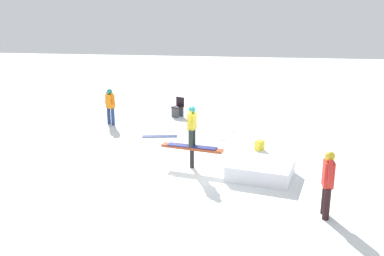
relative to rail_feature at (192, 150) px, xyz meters
name	(u,v)px	position (x,y,z in m)	size (l,w,h in m)	color
ground_plane	(192,167)	(0.00, 0.00, -0.57)	(60.00, 60.00, 0.00)	white
rail_feature	(192,150)	(0.00, 0.00, 0.00)	(1.98, 0.70, 0.68)	black
snow_kicker_ramp	(261,170)	(-2.10, 0.47, -0.34)	(1.80, 1.50, 0.46)	white
main_rider_on_rail	(192,128)	(0.00, 0.00, 0.73)	(1.58, 0.72, 1.28)	navy
bystander_red	(328,181)	(-3.61, 2.71, 0.35)	(0.24, 0.70, 1.64)	black
bystander_orange	(110,105)	(4.12, -4.44, 0.29)	(0.62, 0.46, 1.54)	navy
loose_snowboard_navy	(160,136)	(1.70, -3.05, -0.56)	(1.34, 0.28, 0.02)	navy
loose_snowboard_white	(228,135)	(-0.87, -3.63, -0.56)	(1.54, 0.28, 0.02)	white
folding_chair	(178,108)	(1.55, -6.19, -0.15)	(0.60, 0.60, 0.88)	#3F3F44
backpack_on_snow	(260,145)	(-2.09, -2.01, -0.40)	(0.30, 0.22, 0.34)	yellow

